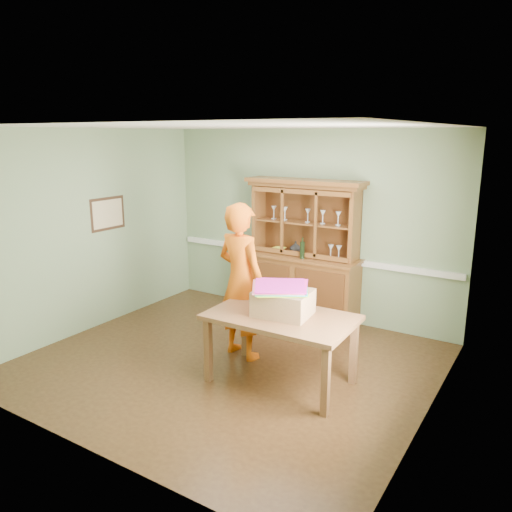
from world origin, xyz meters
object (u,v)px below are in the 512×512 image
Objects in this scene: dining_table at (281,323)px; cardboard_box at (283,303)px; china_hutch at (302,271)px; person at (241,281)px.

dining_table is 0.22m from cardboard_box.
person is at bearing -91.69° from china_hutch.
cardboard_box is at bearing 167.62° from person.
china_hutch reaches higher than cardboard_box.
china_hutch is at bearing -80.63° from person.
cardboard_box is 0.30× the size of person.
person reaches higher than dining_table.
china_hutch reaches higher than person.
cardboard_box is at bearing 70.89° from dining_table.
person is (-0.04, -1.49, 0.22)m from china_hutch.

